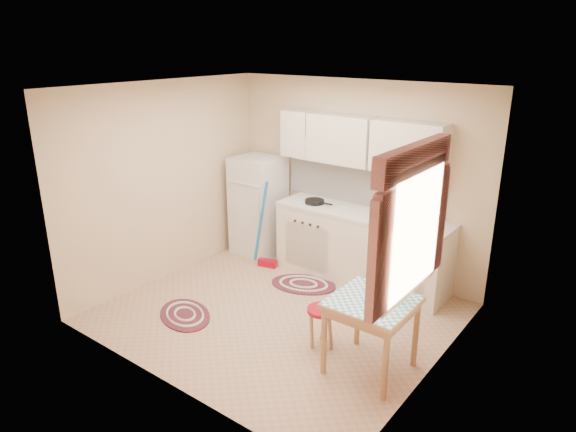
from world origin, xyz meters
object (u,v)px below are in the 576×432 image
object	(u,v)px
fridge	(258,206)
stool	(322,327)
table	(370,336)
base_cabinets	(360,248)

from	to	relation	value
fridge	stool	xyz separation A→B (m)	(2.10, -1.50, -0.49)
fridge	stool	bearing A→B (deg)	-35.58
table	fridge	bearing A→B (deg)	149.67
table	stool	bearing A→B (deg)	173.89
fridge	base_cabinets	size ratio (longest dim) A/B	0.62
base_cabinets	stool	size ratio (longest dim) A/B	5.36
base_cabinets	stool	world-z (taller)	base_cabinets
fridge	table	bearing A→B (deg)	-30.33
fridge	table	world-z (taller)	fridge
fridge	table	size ratio (longest dim) A/B	1.94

